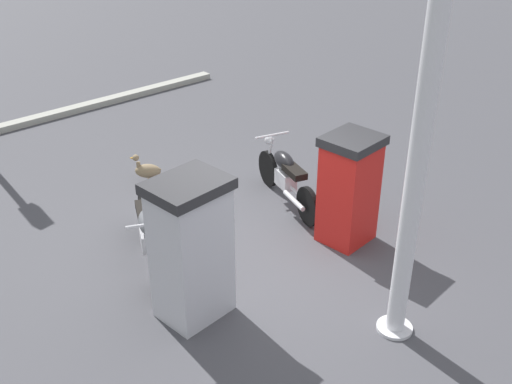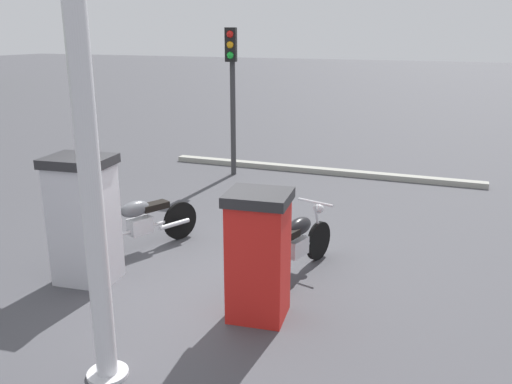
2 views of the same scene
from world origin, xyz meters
The scene contains 8 objects.
ground_plane centered at (0.00, 0.00, 0.00)m, with size 120.00×120.00×0.00m, color #424247.
fuel_pump_near centered at (-0.38, -1.24, 0.77)m, with size 0.73×0.79×1.52m.
fuel_pump_far centered at (-0.38, 1.24, 0.87)m, with size 0.76×0.91×1.71m.
motorcycle_near_pump centered at (0.89, -1.26, 0.45)m, with size 1.84×0.74×0.92m.
motorcycle_far_pump centered at (0.74, 1.16, 0.47)m, with size 1.85×0.93×0.95m.
wandering_duck centered at (2.71, 0.06, 0.24)m, with size 0.42×0.45×0.51m.
canopy_support_pole centered at (-2.02, -0.33, 2.24)m, with size 0.40×0.40×4.63m.
road_edge_kerb centered at (6.36, 0.00, 0.06)m, with size 0.54×7.43×0.12m.
Camera 1 is at (-5.20, 4.19, 4.66)m, focal length 43.50 mm.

